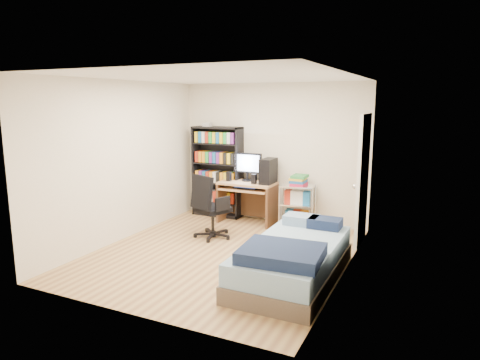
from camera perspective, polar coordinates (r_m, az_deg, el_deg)
The scene contains 7 objects.
room at distance 5.99m, azimuth -2.51°, elevation 1.54°, with size 3.58×4.08×2.58m.
media_shelf at distance 8.14m, azimuth -3.04°, elevation 1.27°, with size 0.96×0.32×1.78m.
computer_desk at distance 7.69m, azimuth 1.83°, elevation -0.78°, with size 1.00×0.58×1.26m.
office_chair at distance 6.93m, azimuth -3.95°, elevation -5.04°, with size 0.80×0.80×1.04m.
wire_cart at distance 7.41m, azimuth 7.68°, elevation -1.81°, with size 0.63×0.49×0.94m.
bed at distance 5.40m, azimuth 7.06°, elevation -10.42°, with size 1.04×2.08×0.59m.
door at distance 6.77m, azimuth 16.05°, elevation 0.03°, with size 0.12×0.80×2.00m.
Camera 1 is at (2.76, -5.24, 2.19)m, focal length 32.00 mm.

